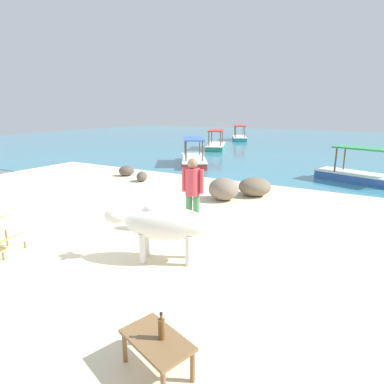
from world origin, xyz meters
name	(u,v)px	position (x,y,z in m)	size (l,w,h in m)	color
sand_beach	(95,248)	(0.00, 0.00, 0.02)	(18.00, 14.00, 0.04)	beige
water_surface	(311,145)	(0.00, 22.00, 0.00)	(60.00, 36.00, 0.03)	teal
cow	(163,224)	(1.50, 0.22, 0.74)	(1.85, 1.11, 1.05)	silver
low_bench_table	(157,344)	(2.90, -1.89, 0.37)	(0.86, 0.65, 0.39)	brown
bottle	(162,328)	(2.94, -1.86, 0.55)	(0.07, 0.07, 0.30)	brown
person_standing	(193,189)	(1.21, 1.75, 0.99)	(0.51, 0.32, 1.62)	#428956
shore_rock_large	(255,187)	(1.39, 5.30, 0.33)	(1.01, 0.94, 0.57)	#756651
shore_rock_medium	(224,189)	(0.75, 4.37, 0.37)	(0.90, 0.87, 0.67)	gray
shore_rock_small	(127,171)	(-4.16, 5.66, 0.25)	(0.62, 0.49, 0.41)	brown
shore_rock_flat	(142,177)	(-2.96, 5.14, 0.23)	(0.51, 0.38, 0.37)	brown
boat_red	(193,159)	(-3.33, 9.65, 0.29)	(2.95, 3.72, 1.29)	#C63833
boat_green	(216,145)	(-5.17, 15.94, 0.29)	(2.44, 3.84, 1.29)	#338E66
boat_teal	(239,137)	(-6.21, 22.80, 0.29)	(2.60, 3.82, 1.29)	teal
boat_blue	(368,176)	(4.36, 9.24, 0.29)	(3.85, 2.23, 1.29)	#3866B7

